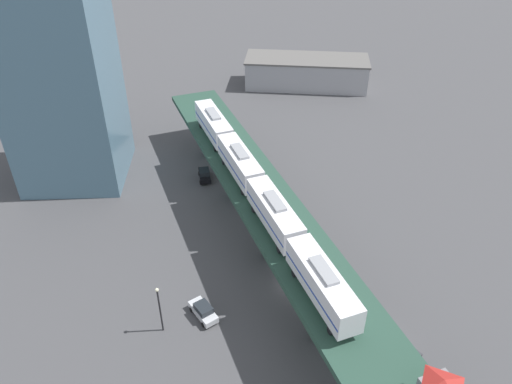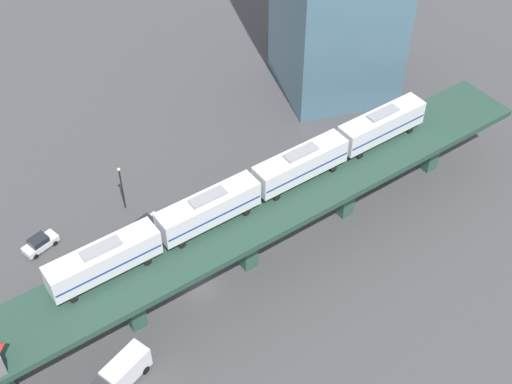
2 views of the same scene
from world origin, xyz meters
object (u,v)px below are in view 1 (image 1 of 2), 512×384
subway_train (256,185)px  street_car_silver (203,311)px  street_car_black (204,174)px  street_lamp (159,306)px  warehouse_building (306,72)px  office_tower (59,75)px  delivery_truck (387,343)px

subway_train → street_car_silver: (-6.97, -12.28, -9.87)m
street_car_silver → street_car_black: bearing=92.0°
subway_train → street_car_black: subway_train is taller
street_car_silver → street_car_black: 30.61m
street_lamp → warehouse_building: size_ratio=0.23×
warehouse_building → subway_train: bearing=-104.1°
office_tower → warehouse_building: bearing=39.7°
street_lamp → warehouse_building: (26.21, 72.19, -0.70)m
delivery_truck → warehouse_building: bearing=89.4°
office_tower → street_lamp: bearing=-63.2°
delivery_truck → warehouse_building: warehouse_building is taller
street_car_silver → office_tower: office_tower is taller
subway_train → delivery_truck: (13.76, -18.68, -9.04)m
warehouse_building → office_tower: 59.21m
delivery_truck → office_tower: office_tower is taller
office_tower → street_car_silver: bearing=-56.0°
subway_train → street_lamp: (-11.69, -14.19, -6.70)m
street_car_black → street_lamp: (-3.65, -32.50, 3.17)m
subway_train → office_tower: size_ratio=1.34×
delivery_truck → warehouse_building: (0.75, 76.68, 1.65)m
street_car_silver → street_lamp: bearing=-158.0°
street_car_black → warehouse_building: 45.72m
street_car_silver → street_lamp: (-4.72, -1.91, 3.17)m
street_car_black → office_tower: 27.71m
street_car_black → warehouse_building: bearing=60.4°
street_car_silver → street_lamp: 6.00m
street_car_black → warehouse_building: size_ratio=0.15×
office_tower → street_car_black: bearing=-8.1°
delivery_truck → street_car_black: bearing=120.5°
street_car_silver → delivery_truck: delivery_truck is taller
street_car_black → street_lamp: street_lamp is taller
warehouse_building → office_tower: (-44.18, -36.62, 14.59)m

